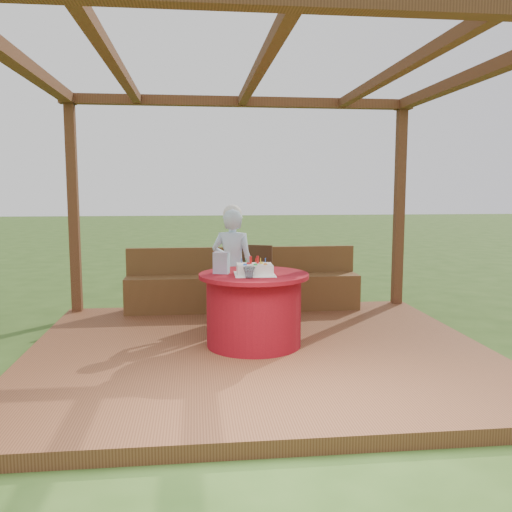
{
  "coord_description": "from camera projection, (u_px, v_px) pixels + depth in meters",
  "views": [
    {
      "loc": [
        -0.62,
        -5.17,
        1.67
      ],
      "look_at": [
        0.0,
        0.25,
        1.0
      ],
      "focal_mm": 38.0,
      "sensor_mm": 36.0,
      "label": 1
    }
  ],
  "objects": [
    {
      "name": "bench",
      "position": [
        243.0,
        289.0,
        7.02
      ],
      "size": [
        3.0,
        0.42,
        0.8
      ],
      "color": "brown",
      "rests_on": "deck"
    },
    {
      "name": "birthday_cake",
      "position": [
        255.0,
        269.0,
        5.27
      ],
      "size": [
        0.4,
        0.4,
        0.18
      ],
      "color": "white",
      "rests_on": "table"
    },
    {
      "name": "deck",
      "position": [
        259.0,
        353.0,
        5.36
      ],
      "size": [
        4.5,
        4.0,
        0.12
      ],
      "primitive_type": "cube",
      "color": "brown",
      "rests_on": "ground"
    },
    {
      "name": "elderly_woman",
      "position": [
        233.0,
        265.0,
        6.2
      ],
      "size": [
        0.56,
        0.46,
        1.38
      ],
      "color": "#A2CCF0",
      "rests_on": "deck"
    },
    {
      "name": "ground",
      "position": [
        259.0,
        359.0,
        5.37
      ],
      "size": [
        60.0,
        60.0,
        0.0
      ],
      "primitive_type": "plane",
      "color": "#2F4F1A",
      "rests_on": "ground"
    },
    {
      "name": "drinking_glass",
      "position": [
        249.0,
        273.0,
        5.07
      ],
      "size": [
        0.13,
        0.13,
        0.1
      ],
      "primitive_type": "imported",
      "rotation": [
        0.0,
        0.0,
        0.22
      ],
      "color": "white",
      "rests_on": "table"
    },
    {
      "name": "gift_bag",
      "position": [
        221.0,
        263.0,
        5.34
      ],
      "size": [
        0.17,
        0.14,
        0.21
      ],
      "primitive_type": "cube",
      "rotation": [
        0.0,
        0.0,
        -0.32
      ],
      "color": "#CA83B5",
      "rests_on": "table"
    },
    {
      "name": "chair",
      "position": [
        252.0,
        279.0,
        6.46
      ],
      "size": [
        0.56,
        0.56,
        0.89
      ],
      "color": "#3B2513",
      "rests_on": "deck"
    },
    {
      "name": "table",
      "position": [
        254.0,
        309.0,
        5.39
      ],
      "size": [
        1.09,
        1.09,
        0.73
      ],
      "color": "maroon",
      "rests_on": "deck"
    },
    {
      "name": "pergola",
      "position": [
        259.0,
        111.0,
        5.08
      ],
      "size": [
        4.5,
        4.0,
        2.72
      ],
      "color": "brown",
      "rests_on": "deck"
    }
  ]
}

